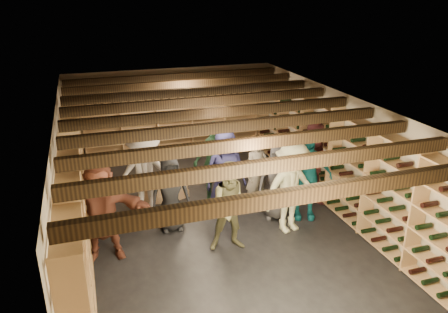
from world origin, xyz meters
The scene contains 21 objects.
ground centered at (0.00, 0.00, 0.00)m, with size 8.00×8.00×0.00m, color black.
walls centered at (0.00, 0.00, 1.20)m, with size 5.52×8.02×2.40m.
ceiling centered at (0.00, 0.00, 2.40)m, with size 5.50×8.00×0.01m, color beige.
ceiling_joists centered at (0.00, 0.00, 2.26)m, with size 5.40×7.12×0.18m.
wine_rack_left centered at (-2.57, 0.00, 1.08)m, with size 0.32×7.50×2.15m.
wine_rack_right centered at (2.57, 0.00, 1.08)m, with size 0.32×7.50×2.15m.
wine_rack_back centered at (0.00, 3.83, 1.07)m, with size 4.70×0.30×2.15m.
crate_stack_left centered at (-1.10, 1.30, 0.26)m, with size 0.56×0.43×0.51m.
crate_stack_right centered at (-0.56, 1.30, 0.17)m, with size 0.59×0.50×0.34m.
crate_loose centered at (1.49, 2.25, 0.09)m, with size 0.50×0.33×0.17m, color tan.
person_0 centered at (-0.89, 0.02, 0.75)m, with size 0.74×0.48×1.50m, color black.
person_2 centered at (-0.01, -0.98, 0.83)m, with size 0.80×0.63×1.65m, color brown.
person_3 centered at (1.25, -0.74, 0.90)m, with size 1.16×0.67×1.80m, color beige.
person_4 centered at (1.74, -0.34, 0.90)m, with size 1.06×0.44×1.80m, color #136A78.
person_5 centered at (-2.18, -0.55, 0.89)m, with size 1.66×0.53×1.79m, color brown.
person_6 centered at (0.33, 0.44, 0.88)m, with size 0.86×0.56×1.76m, color #1E1E45.
person_7 centered at (0.98, 0.31, 0.79)m, with size 0.58×0.38×1.59m, color gray.
person_8 centered at (2.18, 0.05, 0.92)m, with size 0.90×0.70×1.85m, color #4E2024.
person_9 centered at (-1.26, 0.75, 0.89)m, with size 1.15×0.66×1.78m, color #B1A8A2.
person_10 centered at (0.26, 0.99, 0.89)m, with size 1.05×0.44×1.79m, color #295434.
person_12 centered at (1.22, -0.19, 0.79)m, with size 0.77×0.50×1.58m, color #353338.
Camera 1 is at (-2.23, -7.34, 4.41)m, focal length 35.00 mm.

